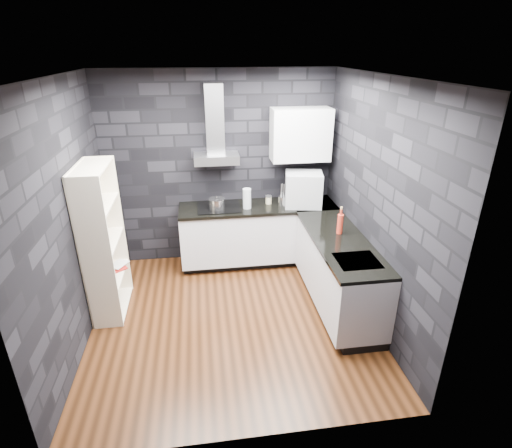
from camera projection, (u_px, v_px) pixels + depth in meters
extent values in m
plane|color=#472410|center=(232.00, 318.00, 4.73)|extent=(3.20, 3.20, 0.00)
plane|color=white|center=(225.00, 76.00, 3.63)|extent=(3.20, 3.20, 0.00)
cube|color=black|center=(220.00, 169.00, 5.65)|extent=(3.20, 0.05, 2.70)
cube|color=black|center=(248.00, 303.00, 2.71)|extent=(3.20, 0.05, 2.70)
cube|color=black|center=(66.00, 222.00, 3.97)|extent=(0.05, 3.20, 2.70)
cube|color=black|center=(376.00, 205.00, 4.39)|extent=(0.05, 3.20, 2.70)
cube|color=black|center=(258.00, 257.00, 5.99)|extent=(2.18, 0.50, 0.10)
cube|color=black|center=(338.00, 300.00, 4.97)|extent=(0.50, 1.78, 0.10)
cube|color=silver|center=(258.00, 232.00, 5.77)|extent=(2.20, 0.60, 0.76)
cube|color=silver|center=(338.00, 271.00, 4.79)|extent=(0.60, 1.80, 0.76)
cube|color=black|center=(258.00, 207.00, 5.60)|extent=(2.20, 0.62, 0.04)
cube|color=black|center=(340.00, 241.00, 4.63)|extent=(0.62, 1.80, 0.04)
cube|color=black|center=(313.00, 204.00, 5.71)|extent=(0.62, 0.62, 0.04)
cube|color=#AFAFB3|center=(216.00, 159.00, 5.38)|extent=(0.60, 0.34, 0.12)
cube|color=#AFAFB3|center=(215.00, 119.00, 5.23)|extent=(0.24, 0.20, 0.90)
cube|color=silver|center=(301.00, 135.00, 5.40)|extent=(0.80, 0.35, 0.70)
cube|color=black|center=(219.00, 207.00, 5.53)|extent=(0.58, 0.50, 0.01)
cube|color=#AFAFB3|center=(357.00, 261.00, 4.17)|extent=(0.44, 0.40, 0.01)
cylinder|color=silver|center=(217.00, 204.00, 5.45)|extent=(0.24, 0.24, 0.12)
cylinder|color=silver|center=(247.00, 199.00, 5.46)|extent=(0.11, 0.11, 0.28)
cylinder|color=tan|center=(269.00, 200.00, 5.65)|extent=(0.10, 0.10, 0.10)
cylinder|color=silver|center=(282.00, 201.00, 5.57)|extent=(0.13, 0.13, 0.13)
cube|color=#A6A9AC|center=(303.00, 190.00, 5.52)|extent=(0.56, 0.47, 0.49)
cylinder|color=#B42D1B|center=(340.00, 224.00, 4.72)|extent=(0.08, 0.08, 0.24)
cube|color=#F4E7C9|center=(103.00, 242.00, 4.56)|extent=(0.59, 0.87, 1.80)
imported|color=silver|center=(100.00, 245.00, 4.41)|extent=(0.20, 0.20, 0.05)
imported|color=maroon|center=(109.00, 262.00, 4.79)|extent=(0.16, 0.12, 0.23)
imported|color=#B2B2B2|center=(112.00, 256.00, 4.89)|extent=(0.15, 0.10, 0.22)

